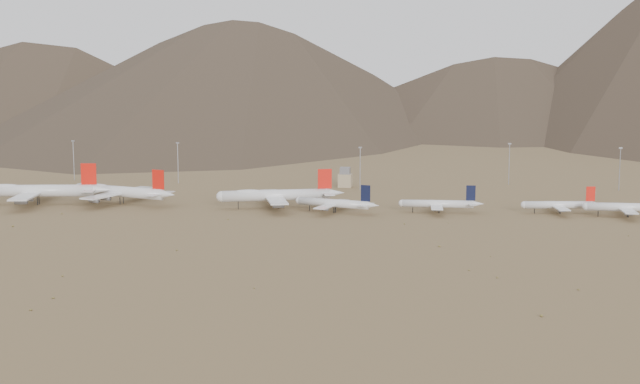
% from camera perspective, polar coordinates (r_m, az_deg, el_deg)
% --- Properties ---
extents(ground, '(3000.00, 3000.00, 0.00)m').
position_cam_1_polar(ground, '(428.84, -4.43, -1.76)').
color(ground, olive).
rests_on(ground, ground).
extents(mountain_ridge, '(4400.00, 1000.00, 300.00)m').
position_cam_1_polar(mountain_ridge, '(1316.69, 4.77, 11.47)').
color(mountain_ridge, '#4E3E2F').
rests_on(mountain_ridge, ground).
extents(widebody_west, '(73.22, 57.29, 21.96)m').
position_cam_1_polar(widebody_west, '(494.64, -17.72, 0.09)').
color(widebody_west, silver).
rests_on(widebody_west, ground).
extents(widebody_centre, '(64.06, 50.88, 19.68)m').
position_cam_1_polar(widebody_centre, '(485.64, -12.67, 0.04)').
color(widebody_centre, silver).
rests_on(widebody_centre, ground).
extents(widebody_east, '(64.46, 51.32, 19.90)m').
position_cam_1_polar(widebody_east, '(460.47, -2.80, -0.19)').
color(widebody_east, silver).
rests_on(widebody_east, ground).
extents(narrowbody_a, '(44.18, 32.66, 14.92)m').
position_cam_1_polar(narrowbody_a, '(445.73, 0.99, -0.73)').
color(narrowbody_a, silver).
rests_on(narrowbody_a, ground).
extents(narrowbody_b, '(42.68, 30.67, 14.08)m').
position_cam_1_polar(narrowbody_b, '(449.73, 7.68, -0.76)').
color(narrowbody_b, silver).
rests_on(narrowbody_b, ground).
extents(narrowbody_c, '(40.97, 29.86, 13.61)m').
position_cam_1_polar(narrowbody_c, '(459.56, 15.15, -0.80)').
color(narrowbody_c, silver).
rests_on(narrowbody_c, ground).
extents(narrowbody_d, '(45.79, 32.80, 15.10)m').
position_cam_1_polar(narrowbody_d, '(458.60, 19.17, -0.92)').
color(narrowbody_d, silver).
rests_on(narrowbody_d, ground).
extents(control_tower, '(8.00, 8.00, 12.00)m').
position_cam_1_polar(control_tower, '(539.57, 1.62, 0.88)').
color(control_tower, tan).
rests_on(control_tower, ground).
extents(mast_far_west, '(2.00, 0.60, 25.70)m').
position_cam_1_polar(mast_far_west, '(591.44, -15.49, 2.10)').
color(mast_far_west, gray).
rests_on(mast_far_west, ground).
extents(mast_west, '(2.00, 0.60, 25.70)m').
position_cam_1_polar(mast_west, '(563.51, -9.08, 2.00)').
color(mast_west, gray).
rests_on(mast_west, ground).
extents(mast_centre, '(2.00, 0.60, 25.70)m').
position_cam_1_polar(mast_centre, '(525.55, 2.58, 1.66)').
color(mast_centre, gray).
rests_on(mast_centre, ground).
extents(mast_east, '(2.00, 0.60, 25.70)m').
position_cam_1_polar(mast_east, '(562.69, 12.01, 1.92)').
color(mast_east, gray).
rests_on(mast_east, ground).
extents(mast_far_east, '(2.00, 0.60, 25.70)m').
position_cam_1_polar(mast_far_east, '(551.42, 18.64, 1.54)').
color(mast_far_east, gray).
rests_on(mast_far_east, ground).
extents(desert_scrub, '(433.65, 180.69, 0.84)m').
position_cam_1_polar(desert_scrub, '(338.27, -6.77, -4.44)').
color(desert_scrub, olive).
rests_on(desert_scrub, ground).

